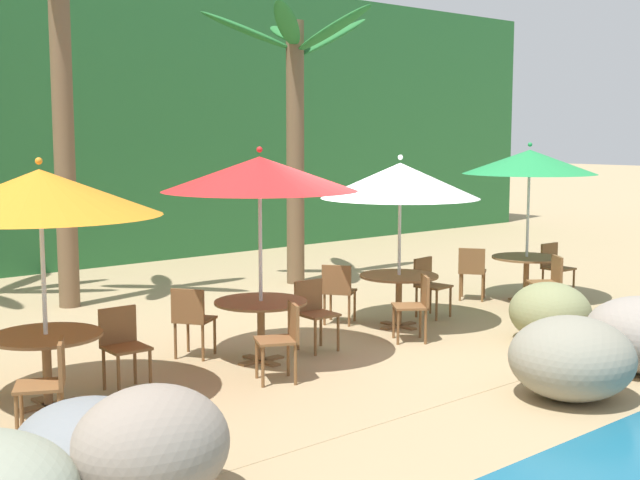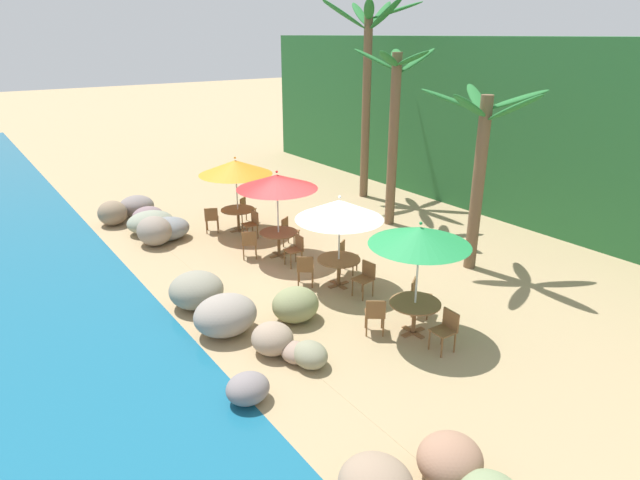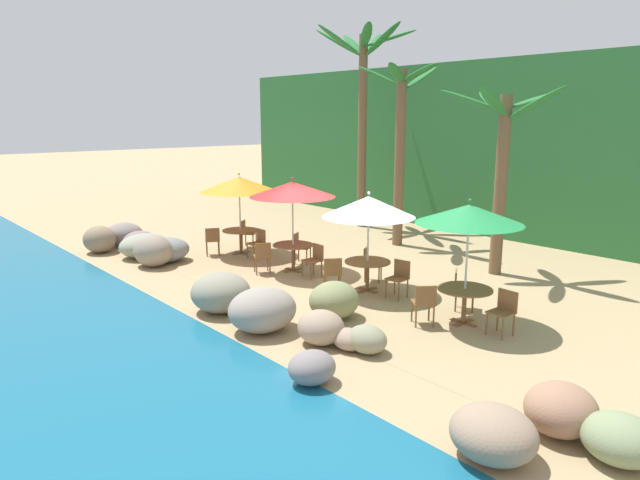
{
  "view_description": "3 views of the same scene",
  "coord_description": "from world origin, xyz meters",
  "px_view_note": "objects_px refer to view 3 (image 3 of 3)",
  "views": [
    {
      "loc": [
        -7.41,
        -8.06,
        2.7
      ],
      "look_at": [
        -0.59,
        -0.19,
        1.4
      ],
      "focal_mm": 48.03,
      "sensor_mm": 36.0,
      "label": 1
    },
    {
      "loc": [
        11.09,
        -7.54,
        6.08
      ],
      "look_at": [
        0.28,
        0.13,
        0.98
      ],
      "focal_mm": 30.19,
      "sensor_mm": 36.0,
      "label": 2
    },
    {
      "loc": [
        10.25,
        -9.37,
        4.12
      ],
      "look_at": [
        -0.71,
        0.22,
        0.93
      ],
      "focal_mm": 31.84,
      "sensor_mm": 36.0,
      "label": 3
    }
  ],
  "objects_px": {
    "dining_table_red": "(293,249)",
    "umbrella_white": "(369,207)",
    "dining_table_green": "(465,294)",
    "chair_orange_inland": "(246,232)",
    "chair_red_seaward": "(315,258)",
    "chair_red_left": "(262,255)",
    "dining_table_white": "(368,266)",
    "chair_white_seaward": "(399,276)",
    "umbrella_orange": "(239,184)",
    "chair_green_inland": "(461,287)",
    "chair_red_inland": "(300,246)",
    "umbrella_red": "(292,189)",
    "palm_tree_nearest": "(363,93)",
    "chair_white_left": "(333,272)",
    "chair_green_left": "(424,302)",
    "umbrella_green": "(469,214)",
    "palm_tree_third": "(503,150)",
    "chair_orange_left": "(213,239)",
    "palm_tree_second": "(401,130)",
    "chair_white_inland": "(370,261)",
    "chair_green_seaward": "(504,309)",
    "chair_orange_seaward": "(258,242)",
    "dining_table_orange": "(241,234)"
  },
  "relations": [
    {
      "from": "chair_green_inland",
      "to": "chair_orange_seaward",
      "type": "bearing_deg",
      "value": -174.14
    },
    {
      "from": "chair_red_seaward",
      "to": "palm_tree_second",
      "type": "xyz_separation_m",
      "value": [
        -1.14,
        4.55,
        3.17
      ]
    },
    {
      "from": "umbrella_red",
      "to": "palm_tree_nearest",
      "type": "bearing_deg",
      "value": 119.4
    },
    {
      "from": "chair_green_inland",
      "to": "chair_red_inland",
      "type": "bearing_deg",
      "value": -178.9
    },
    {
      "from": "chair_red_seaward",
      "to": "chair_red_left",
      "type": "distance_m",
      "value": 1.42
    },
    {
      "from": "umbrella_red",
      "to": "chair_white_left",
      "type": "height_order",
      "value": "umbrella_red"
    },
    {
      "from": "chair_orange_seaward",
      "to": "palm_tree_nearest",
      "type": "bearing_deg",
      "value": 105.27
    },
    {
      "from": "chair_green_inland",
      "to": "umbrella_orange",
      "type": "bearing_deg",
      "value": -174.42
    },
    {
      "from": "chair_white_inland",
      "to": "palm_tree_third",
      "type": "xyz_separation_m",
      "value": [
        1.72,
        3.02,
        2.75
      ]
    },
    {
      "from": "chair_white_left",
      "to": "chair_green_inland",
      "type": "height_order",
      "value": "same"
    },
    {
      "from": "chair_red_inland",
      "to": "chair_orange_left",
      "type": "bearing_deg",
      "value": -149.32
    },
    {
      "from": "umbrella_orange",
      "to": "palm_tree_third",
      "type": "bearing_deg",
      "value": 31.28
    },
    {
      "from": "chair_orange_inland",
      "to": "chair_white_seaward",
      "type": "relative_size",
      "value": 1.0
    },
    {
      "from": "palm_tree_nearest",
      "to": "chair_white_left",
      "type": "bearing_deg",
      "value": -49.66
    },
    {
      "from": "chair_red_left",
      "to": "dining_table_white",
      "type": "bearing_deg",
      "value": 19.66
    },
    {
      "from": "dining_table_red",
      "to": "chair_white_seaward",
      "type": "height_order",
      "value": "chair_white_seaward"
    },
    {
      "from": "chair_white_inland",
      "to": "palm_tree_second",
      "type": "distance_m",
      "value": 5.4
    },
    {
      "from": "dining_table_red",
      "to": "palm_tree_third",
      "type": "bearing_deg",
      "value": 46.18
    },
    {
      "from": "umbrella_red",
      "to": "palm_tree_third",
      "type": "bearing_deg",
      "value": 46.18
    },
    {
      "from": "chair_white_left",
      "to": "chair_green_seaward",
      "type": "xyz_separation_m",
      "value": [
        4.11,
        0.68,
        0.0
      ]
    },
    {
      "from": "umbrella_orange",
      "to": "chair_green_inland",
      "type": "distance_m",
      "value": 7.67
    },
    {
      "from": "chair_red_seaward",
      "to": "chair_red_left",
      "type": "relative_size",
      "value": 1.0
    },
    {
      "from": "dining_table_red",
      "to": "chair_green_inland",
      "type": "distance_m",
      "value": 4.91
    },
    {
      "from": "umbrella_red",
      "to": "dining_table_white",
      "type": "bearing_deg",
      "value": 4.97
    },
    {
      "from": "dining_table_white",
      "to": "chair_white_seaward",
      "type": "bearing_deg",
      "value": 12.9
    },
    {
      "from": "dining_table_red",
      "to": "chair_green_left",
      "type": "bearing_deg",
      "value": -7.09
    },
    {
      "from": "dining_table_orange",
      "to": "chair_red_left",
      "type": "xyz_separation_m",
      "value": [
        2.32,
        -0.84,
        -0.1
      ]
    },
    {
      "from": "dining_table_white",
      "to": "chair_orange_left",
      "type": "bearing_deg",
      "value": -169.92
    },
    {
      "from": "chair_red_left",
      "to": "palm_tree_third",
      "type": "xyz_separation_m",
      "value": [
        4.04,
        4.7,
        2.75
      ]
    },
    {
      "from": "dining_table_red",
      "to": "umbrella_white",
      "type": "bearing_deg",
      "value": 4.97
    },
    {
      "from": "chair_green_inland",
      "to": "umbrella_green",
      "type": "bearing_deg",
      "value": -49.61
    },
    {
      "from": "dining_table_green",
      "to": "chair_orange_inland",
      "type": "bearing_deg",
      "value": 176.47
    },
    {
      "from": "umbrella_orange",
      "to": "umbrella_white",
      "type": "relative_size",
      "value": 1.03
    },
    {
      "from": "chair_white_seaward",
      "to": "chair_white_left",
      "type": "xyz_separation_m",
      "value": [
        -1.27,
        -0.93,
        0.0
      ]
    },
    {
      "from": "chair_green_seaward",
      "to": "dining_table_white",
      "type": "bearing_deg",
      "value": 179.08
    },
    {
      "from": "umbrella_red",
      "to": "umbrella_green",
      "type": "xyz_separation_m",
      "value": [
        5.4,
        0.12,
        0.02
      ]
    },
    {
      "from": "palm_tree_second",
      "to": "umbrella_white",
      "type": "bearing_deg",
      "value": -56.68
    },
    {
      "from": "umbrella_red",
      "to": "chair_white_seaward",
      "type": "xyz_separation_m",
      "value": [
        3.41,
        0.42,
        -1.72
      ]
    },
    {
      "from": "umbrella_orange",
      "to": "palm_tree_nearest",
      "type": "height_order",
      "value": "palm_tree_nearest"
    },
    {
      "from": "dining_table_green",
      "to": "chair_white_inland",
      "type": "bearing_deg",
      "value": 167.31
    },
    {
      "from": "chair_red_left",
      "to": "chair_green_inland",
      "type": "relative_size",
      "value": 1.0
    },
    {
      "from": "chair_red_left",
      "to": "chair_white_left",
      "type": "height_order",
      "value": "same"
    },
    {
      "from": "chair_red_left",
      "to": "umbrella_green",
      "type": "height_order",
      "value": "umbrella_green"
    },
    {
      "from": "chair_orange_inland",
      "to": "chair_white_left",
      "type": "height_order",
      "value": "same"
    },
    {
      "from": "chair_white_inland",
      "to": "chair_red_seaward",
      "type": "bearing_deg",
      "value": -144.52
    },
    {
      "from": "chair_white_seaward",
      "to": "umbrella_green",
      "type": "bearing_deg",
      "value": -8.52
    },
    {
      "from": "chair_orange_left",
      "to": "chair_white_inland",
      "type": "distance_m",
      "value": 5.22
    },
    {
      "from": "chair_orange_inland",
      "to": "umbrella_green",
      "type": "distance_m",
      "value": 8.81
    },
    {
      "from": "umbrella_green",
      "to": "chair_green_left",
      "type": "relative_size",
      "value": 2.94
    },
    {
      "from": "umbrella_red",
      "to": "dining_table_white",
      "type": "xyz_separation_m",
      "value": [
        2.58,
        0.22,
        -1.62
      ]
    }
  ]
}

